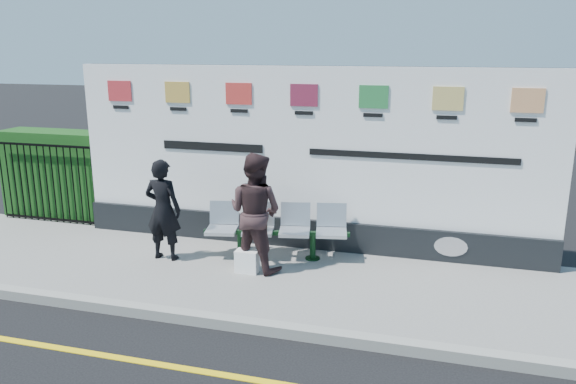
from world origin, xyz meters
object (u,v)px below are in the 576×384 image
(bench, at_px, (276,244))
(woman_right, at_px, (255,212))
(billboard, at_px, (305,171))
(woman_left, at_px, (163,210))

(bench, distance_m, woman_right, 0.84)
(billboard, xyz_separation_m, woman_right, (-0.47, -1.18, -0.40))
(woman_left, distance_m, woman_right, 1.53)
(woman_left, relative_size, woman_right, 0.90)
(bench, xyz_separation_m, woman_right, (-0.18, -0.50, 0.66))
(woman_left, bearing_deg, woman_right, -179.28)
(bench, bearing_deg, billboard, 55.71)
(woman_left, bearing_deg, bench, -163.04)
(billboard, bearing_deg, bench, -112.89)
(woman_right, bearing_deg, woman_left, 14.18)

